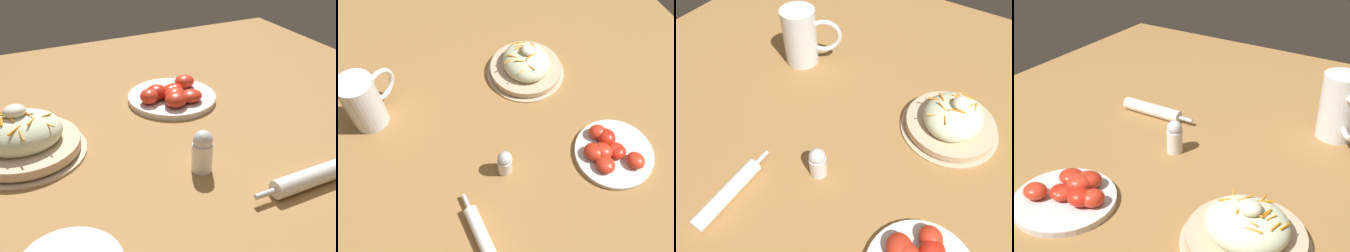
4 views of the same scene
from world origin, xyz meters
The scene contains 5 objects.
ground_plane centered at (0.00, 0.00, 0.00)m, with size 1.43×1.43×0.00m, color #9E703D.
salad_plate centered at (0.17, -0.18, 0.03)m, with size 0.22×0.22×0.09m.
napkin_roll centered at (-0.22, 0.10, 0.01)m, with size 0.19×0.03×0.03m.
tomato_plate centered at (-0.15, -0.25, 0.02)m, with size 0.19×0.19×0.04m.
salt_shaker centered at (-0.08, -0.01, 0.04)m, with size 0.03×0.03×0.07m.
Camera 1 is at (0.23, 0.51, 0.42)m, focal length 47.36 mm.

